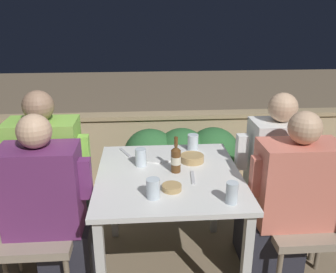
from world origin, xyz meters
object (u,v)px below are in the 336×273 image
Objects in this scene: chair_left_far at (24,198)px; person_purple_stripe at (51,211)px; chair_right_near at (319,212)px; person_white_polo at (270,178)px; person_green_blouse at (54,184)px; chair_left_near at (17,221)px; chair_right_far at (297,187)px; person_coral_top at (288,206)px; beer_bottle at (176,159)px.

person_purple_stripe is at bearing -48.32° from chair_left_far.
chair_right_near is 0.72× the size of person_white_polo.
person_green_blouse is at bearing 169.31° from chair_right_near.
chair_left_near is at bearing -81.06° from chair_left_far.
person_white_polo is at bearing 180.00° from chair_right_far.
person_purple_stripe is 1.63m from chair_right_near.
person_coral_top is at bearing -180.00° from chair_right_near.
person_coral_top is 0.33m from person_white_polo.
person_white_polo reaches higher than beer_bottle.
chair_left_near is 0.73× the size of person_coral_top.
chair_left_near is 1.85m from chair_right_far.
chair_right_near is (1.67, -0.32, -0.09)m from person_green_blouse.
chair_left_far is at bearing 170.44° from chair_right_near.
person_green_blouse is at bearing -179.47° from person_white_polo.
chair_left_far is 1.90m from chair_right_near.
person_white_polo reaches higher than chair_left_far.
chair_right_near is (1.87, -0.32, 0.00)m from chair_left_far.
beer_bottle is (0.95, 0.17, 0.30)m from chair_left_near.
chair_left_near is 1.00× the size of chair_right_far.
chair_left_near is 0.72× the size of person_white_polo.
person_white_polo is 5.20× the size of beer_bottle.
person_coral_top is (-0.21, -0.00, 0.05)m from chair_right_near.
beer_bottle is at bearing 163.16° from person_coral_top.
chair_left_far is 1.05m from beer_bottle.
person_coral_top reaches higher than beer_bottle.
chair_right_far is at bearing 8.26° from beer_bottle.
chair_left_far is 1.00× the size of chair_right_near.
beer_bottle is at bearing -8.06° from person_green_blouse.
person_green_blouse is (-0.05, 0.28, 0.03)m from person_purple_stripe.
person_purple_stripe is 0.80m from beer_bottle.
person_green_blouse is 1.45× the size of chair_right_near.
chair_left_far and chair_right_near have the same top height.
chair_left_near is 0.33m from person_green_blouse.
beer_bottle is (1.00, -0.11, 0.30)m from chair_left_far.
chair_left_near is 1.62m from person_coral_top.
chair_right_near and chair_right_far have the same top height.
chair_right_far is at bearing 0.47° from person_green_blouse.
person_white_polo is (-0.20, 0.00, 0.08)m from chair_right_far.
chair_left_far is 0.69× the size of person_green_blouse.
person_coral_top is 5.09× the size of beer_bottle.
person_purple_stripe is 0.29m from person_green_blouse.
person_coral_top is at bearing -89.75° from person_white_polo.
person_coral_top is 0.98× the size of person_white_polo.
chair_right_far is (-0.00, 0.33, 0.00)m from chair_right_near.
person_purple_stripe is 0.98× the size of person_white_polo.
person_coral_top reaches higher than chair_right_far.
chair_right_far is 3.72× the size of beer_bottle.
person_purple_stripe is 1.37× the size of chair_right_far.
beer_bottle reaches higher than chair_left_far.
person_green_blouse is at bearing 171.94° from beer_bottle.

